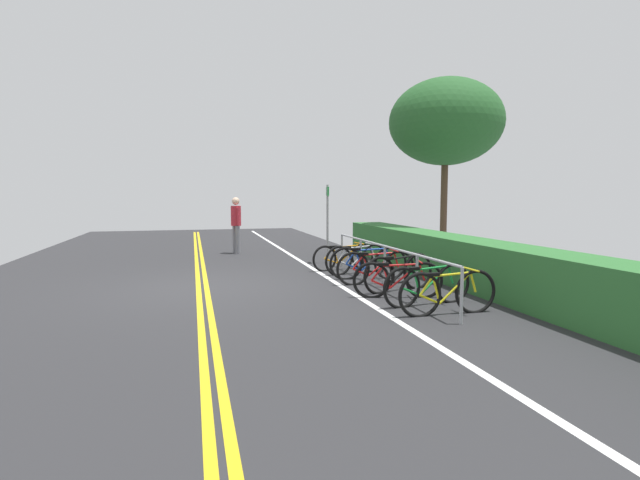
% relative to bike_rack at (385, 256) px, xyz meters
% --- Properties ---
extents(ground_plane, '(32.65, 10.27, 0.05)m').
position_rel_bike_rack_xyz_m(ground_plane, '(-0.96, -3.59, -0.66)').
color(ground_plane, '#2B2B2D').
extents(centre_line_yellow_inner, '(29.39, 0.10, 0.00)m').
position_rel_bike_rack_xyz_m(centre_line_yellow_inner, '(-0.96, -3.67, -0.64)').
color(centre_line_yellow_inner, gold).
rests_on(centre_line_yellow_inner, ground_plane).
extents(centre_line_yellow_outer, '(29.39, 0.10, 0.00)m').
position_rel_bike_rack_xyz_m(centre_line_yellow_outer, '(-0.96, -3.51, -0.64)').
color(centre_line_yellow_outer, gold).
rests_on(centre_line_yellow_outer, ground_plane).
extents(bike_lane_stripe_white, '(29.39, 0.12, 0.00)m').
position_rel_bike_rack_xyz_m(bike_lane_stripe_white, '(-0.96, -0.83, -0.64)').
color(bike_lane_stripe_white, white).
rests_on(bike_lane_stripe_white, ground_plane).
extents(bike_rack, '(5.89, 0.05, 0.86)m').
position_rel_bike_rack_xyz_m(bike_rack, '(0.00, 0.00, 0.00)').
color(bike_rack, '#9EA0A5').
rests_on(bike_rack, ground_plane).
extents(bicycle_0, '(0.54, 1.73, 0.69)m').
position_rel_bike_rack_xyz_m(bicycle_0, '(-2.41, -0.11, -0.32)').
color(bicycle_0, black).
rests_on(bicycle_0, ground_plane).
extents(bicycle_1, '(0.53, 1.68, 0.74)m').
position_rel_bike_rack_xyz_m(bicycle_1, '(-1.76, 0.01, -0.29)').
color(bicycle_1, black).
rests_on(bicycle_1, ground_plane).
extents(bicycle_2, '(0.46, 1.75, 0.77)m').
position_rel_bike_rack_xyz_m(bicycle_2, '(-0.98, 0.01, -0.28)').
color(bicycle_2, black).
rests_on(bicycle_2, ground_plane).
extents(bicycle_3, '(0.46, 1.73, 0.75)m').
position_rel_bike_rack_xyz_m(bicycle_3, '(-0.36, -0.05, -0.29)').
color(bicycle_3, black).
rests_on(bicycle_3, ground_plane).
extents(bicycle_4, '(0.60, 1.66, 0.76)m').
position_rel_bike_rack_xyz_m(bicycle_4, '(0.42, 0.13, -0.28)').
color(bicycle_4, black).
rests_on(bicycle_4, ground_plane).
extents(bicycle_5, '(0.55, 1.63, 0.71)m').
position_rel_bike_rack_xyz_m(bicycle_5, '(0.99, -0.15, -0.31)').
color(bicycle_5, black).
rests_on(bicycle_5, ground_plane).
extents(bicycle_6, '(0.46, 1.75, 0.74)m').
position_rel_bike_rack_xyz_m(bicycle_6, '(1.67, 0.10, -0.29)').
color(bicycle_6, black).
rests_on(bicycle_6, ground_plane).
extents(bicycle_7, '(0.46, 1.70, 0.75)m').
position_rel_bike_rack_xyz_m(bicycle_7, '(2.36, 0.10, -0.29)').
color(bicycle_7, black).
rests_on(bicycle_7, ground_plane).
extents(pedestrian, '(0.48, 0.32, 1.79)m').
position_rel_bike_rack_xyz_m(pedestrian, '(-6.43, -2.42, 0.40)').
color(pedestrian, slate).
rests_on(pedestrian, ground_plane).
extents(sign_post_near, '(0.36, 0.08, 2.14)m').
position_rel_bike_rack_xyz_m(sign_post_near, '(-3.63, -0.19, 0.66)').
color(sign_post_near, gray).
rests_on(sign_post_near, ground_plane).
extents(hedge_backdrop, '(14.84, 0.95, 0.96)m').
position_rel_bike_rack_xyz_m(hedge_backdrop, '(1.50, 1.78, -0.16)').
color(hedge_backdrop, '#2D6B30').
rests_on(hedge_backdrop, ground_plane).
extents(tree_near_left, '(3.40, 3.40, 5.34)m').
position_rel_bike_rack_xyz_m(tree_near_left, '(-4.30, 3.68, 3.40)').
color(tree_near_left, '#473323').
rests_on(tree_near_left, ground_plane).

